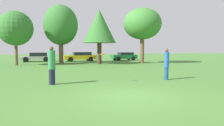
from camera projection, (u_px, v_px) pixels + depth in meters
ground_plane at (129, 97)px, 7.87m from camera, size 120.00×120.00×0.00m
person_thrower at (52, 65)px, 10.47m from camera, size 0.36×0.36×1.93m
person_catcher at (166, 64)px, 12.08m from camera, size 0.30×0.30×1.82m
frisbee at (102, 54)px, 10.71m from camera, size 0.24×0.23×0.09m
tree_0 at (15, 28)px, 22.10m from camera, size 3.69×3.69×5.80m
tree_1 at (61, 25)px, 25.08m from camera, size 4.13×4.13×7.07m
tree_2 at (99, 26)px, 24.04m from camera, size 3.86×3.86×6.34m
tree_3 at (142, 24)px, 25.31m from camera, size 4.63×4.63×6.74m
parked_car_silver at (37, 57)px, 28.72m from camera, size 4.20×2.26×1.25m
parked_car_yellow at (80, 56)px, 29.80m from camera, size 4.63×2.14×1.29m
parked_car_green at (124, 56)px, 31.81m from camera, size 3.93×2.01×1.22m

